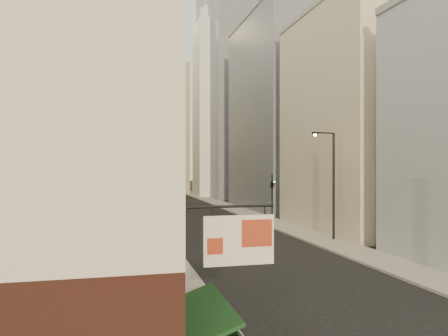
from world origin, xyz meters
TOP-DOWN VIEW (x-y plane):
  - sidewalk_left at (-6.50, 55.00)m, footprint 3.00×140.00m
  - sidewalk_right at (6.50, 55.00)m, footprint 3.00×140.00m
  - near_building_left at (-10.99, 9.00)m, footprint 8.30×23.04m
  - left_bldg_beige at (-12.00, 26.00)m, footprint 8.00×12.00m
  - left_bldg_grey at (-12.00, 42.00)m, footprint 8.00×16.00m
  - left_bldg_tan at (-12.00, 60.00)m, footprint 8.00×18.00m
  - left_bldg_wingrid at (-12.00, 80.00)m, footprint 8.00×20.00m
  - right_bldg_beige at (12.00, 30.00)m, footprint 8.00×16.00m
  - right_bldg_wingrid at (12.00, 50.00)m, footprint 8.00×20.00m
  - highrise at (18.00, 78.00)m, footprint 21.00×23.00m
  - clock_tower at (-1.00, 92.00)m, footprint 14.00×14.00m
  - white_tower at (10.00, 78.00)m, footprint 8.00×8.00m
  - streetlamp_mid at (7.14, 24.68)m, footprint 2.17×0.75m
  - traffic_light_left at (-6.41, 44.28)m, footprint 0.58×0.49m
  - traffic_light_right at (7.06, 37.78)m, footprint 0.77×0.77m

SIDE VIEW (x-z plane):
  - sidewalk_left at x=-6.50m, z-range 0.00..0.15m
  - sidewalk_right at x=6.50m, z-range 0.00..0.15m
  - traffic_light_left at x=-6.41m, z-range 1.16..6.16m
  - traffic_light_right at x=7.06m, z-range 1.38..6.38m
  - streetlamp_mid at x=7.14m, z-range 0.60..9.06m
  - near_building_left at x=-10.99m, z-range -0.13..12.17m
  - left_bldg_beige at x=-12.00m, z-range 0.00..16.00m
  - left_bldg_tan at x=-12.00m, z-range 0.00..17.00m
  - left_bldg_grey at x=-12.00m, z-range 0.00..20.00m
  - right_bldg_beige at x=12.00m, z-range 0.00..20.00m
  - left_bldg_wingrid at x=-12.00m, z-range 0.00..24.00m
  - right_bldg_wingrid at x=12.00m, z-range 0.00..26.00m
  - clock_tower at x=-1.00m, z-range -4.82..40.08m
  - white_tower at x=10.00m, z-range -2.14..39.36m
  - highrise at x=18.00m, z-range 0.06..51.26m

